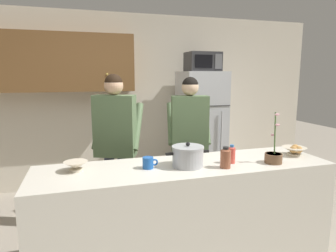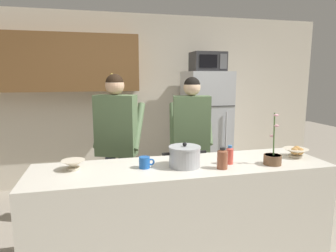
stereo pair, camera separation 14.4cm
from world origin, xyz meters
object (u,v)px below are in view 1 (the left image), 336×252
cooking_pot (188,156)px  empty_bowl (76,166)px  person_by_sink (189,131)px  bread_bowl (295,150)px  coffee_mug (148,163)px  bottle_near_edge (225,157)px  bottle_mid_counter (232,154)px  microwave (203,62)px  potted_orchid (274,156)px  refrigerator (201,129)px  person_near_pot (115,134)px

cooking_pot → empty_bowl: 0.92m
person_by_sink → empty_bowl: 1.50m
cooking_pot → bread_bowl: size_ratio=1.67×
person_by_sink → coffee_mug: bearing=-128.0°
bottle_near_edge → empty_bowl: bearing=167.7°
coffee_mug → person_by_sink: bearing=52.0°
empty_bowl → bottle_mid_counter: bearing=-6.7°
microwave → bottle_mid_counter: bearing=-105.2°
bread_bowl → potted_orchid: potted_orchid is taller
person_by_sink → bottle_mid_counter: bearing=-87.7°
bottle_mid_counter → microwave: bearing=74.8°
coffee_mug → bottle_near_edge: size_ratio=0.73×
refrigerator → bread_bowl: 1.87m
bottle_near_edge → potted_orchid: (0.47, 0.00, -0.03)m
bottle_near_edge → bottle_mid_counter: 0.16m
refrigerator → coffee_mug: 2.23m
coffee_mug → empty_bowl: 0.58m
bottle_mid_counter → empty_bowl: bearing=173.3°
cooking_pot → bottle_mid_counter: cooking_pot is taller
bottle_near_edge → bottle_mid_counter: bottle_near_edge is taller
refrigerator → microwave: (0.00, -0.02, 1.01)m
potted_orchid → empty_bowl: bearing=171.3°
bread_bowl → empty_bowl: (-2.01, 0.10, -0.00)m
person_near_pot → bottle_near_edge: bearing=-51.4°
person_near_pot → person_by_sink: (0.87, 0.06, -0.02)m
microwave → cooking_pot: (-0.91, -1.87, -0.87)m
microwave → bottle_near_edge: bearing=-107.5°
bottle_near_edge → bread_bowl: bearing=11.0°
bottle_mid_counter → bottle_near_edge: bearing=-137.3°
refrigerator → person_by_sink: (-0.55, -0.96, 0.17)m
empty_bowl → potted_orchid: size_ratio=0.43×
bottle_near_edge → bottle_mid_counter: (0.12, 0.11, -0.01)m
cooking_pot → empty_bowl: size_ratio=2.00×
bread_bowl → potted_orchid: size_ratio=0.51×
refrigerator → cooking_pot: bearing=-115.8°
person_by_sink → bottle_near_edge: size_ratio=9.23×
person_by_sink → empty_bowl: size_ratio=8.70×
person_near_pot → potted_orchid: bearing=-38.1°
refrigerator → person_by_sink: size_ratio=1.05×
coffee_mug → bottle_mid_counter: 0.74m
microwave → person_by_sink: microwave is taller
coffee_mug → potted_orchid: (1.09, -0.16, 0.01)m
bread_bowl → potted_orchid: 0.38m
person_by_sink → coffee_mug: person_by_sink is taller
microwave → coffee_mug: (-1.25, -1.83, -0.91)m
person_by_sink → empty_bowl: (-1.27, -0.80, -0.08)m
cooking_pot → bottle_near_edge: bearing=-24.0°
microwave → person_near_pot: microwave is taller
bread_bowl → bottle_mid_counter: 0.71m
person_near_pot → bottle_mid_counter: bearing=-44.3°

